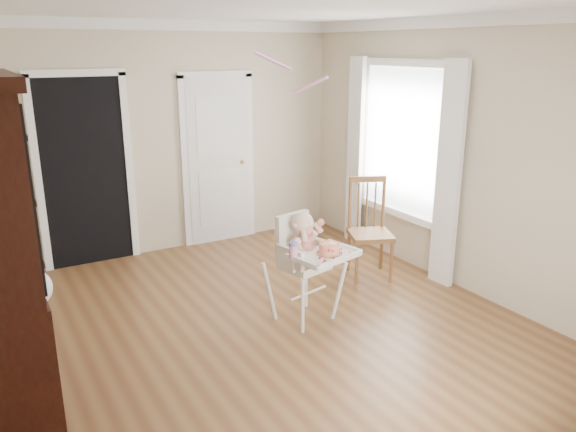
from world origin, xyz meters
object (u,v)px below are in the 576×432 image
sippy_cup (293,250)px  dining_chair (370,231)px  high_chair (305,256)px  cake (329,249)px

sippy_cup → dining_chair: (1.38, 0.71, -0.27)m
sippy_cup → dining_chair: 1.58m
high_chair → sippy_cup: (-0.22, -0.17, 0.15)m
sippy_cup → high_chair: bearing=37.0°
dining_chair → high_chair: bearing=-131.7°
sippy_cup → dining_chair: size_ratio=0.17×
dining_chair → cake: bearing=-120.4°
cake → sippy_cup: sippy_cup is taller
dining_chair → sippy_cup: bearing=-129.6°
cake → dining_chair: (1.07, 0.79, -0.25)m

